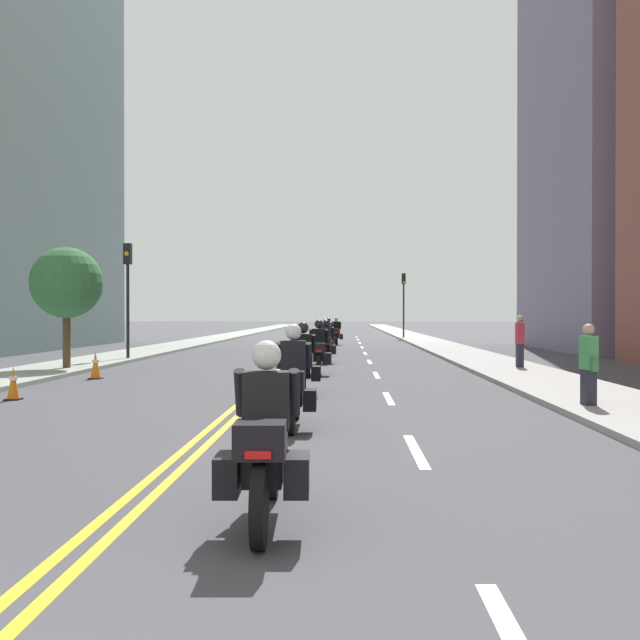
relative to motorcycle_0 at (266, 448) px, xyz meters
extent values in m
plane|color=#434248|center=(-1.34, 43.45, -0.66)|extent=(264.00, 264.00, 0.00)
cube|color=#929A90|center=(-8.61, 43.45, -0.60)|extent=(2.68, 144.00, 0.12)
cube|color=#999795|center=(5.92, 43.45, -0.60)|extent=(2.68, 144.00, 0.12)
cube|color=yellow|center=(-1.46, 43.45, -0.66)|extent=(0.12, 132.00, 0.01)
cube|color=yellow|center=(-1.22, 43.45, -0.66)|extent=(0.12, 132.00, 0.01)
cube|color=silver|center=(1.62, 3.45, -0.66)|extent=(0.14, 2.40, 0.01)
cube|color=silver|center=(1.62, 9.45, -0.66)|extent=(0.14, 2.40, 0.01)
cube|color=silver|center=(1.62, 15.45, -0.66)|extent=(0.14, 2.40, 0.01)
cube|color=silver|center=(1.62, 21.45, -0.66)|extent=(0.14, 2.40, 0.01)
cube|color=silver|center=(1.62, 27.45, -0.66)|extent=(0.14, 2.40, 0.01)
cube|color=silver|center=(1.62, 33.45, -0.66)|extent=(0.14, 2.40, 0.01)
cube|color=silver|center=(1.62, 39.45, -0.66)|extent=(0.14, 2.40, 0.01)
cube|color=silver|center=(1.62, 45.45, -0.66)|extent=(0.14, 2.40, 0.01)
cube|color=silver|center=(1.62, 51.45, -0.66)|extent=(0.14, 2.40, 0.01)
cube|color=gray|center=(14.23, 30.99, 11.42)|extent=(6.61, 13.18, 24.17)
cylinder|color=black|center=(-0.03, 0.91, -0.33)|extent=(0.13, 0.66, 0.66)
cylinder|color=black|center=(0.02, -0.66, -0.33)|extent=(0.13, 0.66, 0.66)
cube|color=silver|center=(-0.03, 0.91, 0.02)|extent=(0.15, 0.32, 0.04)
cube|color=black|center=(0.00, 0.13, -0.05)|extent=(0.36, 1.20, 0.40)
cube|color=black|center=(0.02, -0.58, 0.17)|extent=(0.41, 0.37, 0.28)
cube|color=red|center=(0.03, -0.77, 0.09)|extent=(0.20, 0.04, 0.06)
cube|color=black|center=(-0.27, -0.35, -0.15)|extent=(0.22, 0.45, 0.32)
cube|color=black|center=(0.29, -0.33, -0.15)|extent=(0.22, 0.45, 0.32)
cube|color=#B2C1CC|center=(-0.02, 0.63, 0.33)|extent=(0.36, 0.13, 0.36)
cube|color=black|center=(0.00, 0.08, 0.40)|extent=(0.41, 0.27, 0.50)
cylinder|color=black|center=(-0.25, 0.22, 0.45)|extent=(0.11, 0.28, 0.45)
cylinder|color=black|center=(0.23, 0.23, 0.45)|extent=(0.11, 0.28, 0.45)
sphere|color=white|center=(0.00, 0.11, 0.79)|extent=(0.26, 0.26, 0.26)
cylinder|color=black|center=(-0.16, 6.29, -0.35)|extent=(0.12, 0.62, 0.62)
cylinder|color=black|center=(-0.13, 4.65, -0.35)|extent=(0.12, 0.62, 0.62)
cube|color=silver|center=(-0.16, 6.29, -0.02)|extent=(0.15, 0.32, 0.04)
cube|color=black|center=(-0.14, 5.47, -0.07)|extent=(0.34, 1.25, 0.40)
cube|color=black|center=(-0.13, 4.73, 0.15)|extent=(0.41, 0.37, 0.28)
cube|color=red|center=(-0.13, 4.54, 0.07)|extent=(0.20, 0.03, 0.06)
cube|color=black|center=(-0.42, 4.97, -0.17)|extent=(0.21, 0.44, 0.32)
cube|color=black|center=(0.14, 4.98, -0.17)|extent=(0.21, 0.44, 0.32)
cube|color=#B2C1CC|center=(-0.15, 5.99, 0.31)|extent=(0.36, 0.13, 0.36)
cube|color=black|center=(-0.14, 5.42, 0.43)|extent=(0.40, 0.27, 0.60)
cylinder|color=black|center=(-0.39, 5.57, 0.48)|extent=(0.10, 0.28, 0.45)
cylinder|color=black|center=(0.09, 5.57, 0.48)|extent=(0.10, 0.28, 0.45)
sphere|color=white|center=(-0.14, 5.45, 0.87)|extent=(0.26, 0.26, 0.26)
cylinder|color=black|center=(-0.31, 11.08, -0.34)|extent=(0.16, 0.66, 0.65)
cylinder|color=black|center=(-0.22, 9.49, -0.34)|extent=(0.16, 0.66, 0.65)
cube|color=silver|center=(-0.31, 11.08, 0.01)|extent=(0.16, 0.33, 0.04)
cube|color=black|center=(-0.26, 10.29, -0.06)|extent=(0.39, 1.23, 0.40)
cube|color=black|center=(-0.22, 9.57, 0.16)|extent=(0.42, 0.38, 0.28)
cube|color=red|center=(-0.21, 9.38, 0.08)|extent=(0.20, 0.04, 0.06)
cube|color=black|center=(-0.52, 9.79, -0.16)|extent=(0.23, 0.45, 0.32)
cube|color=black|center=(0.04, 9.82, -0.16)|extent=(0.23, 0.45, 0.32)
cube|color=#B2C1CC|center=(-0.30, 10.80, 0.32)|extent=(0.37, 0.14, 0.36)
cube|color=black|center=(-0.26, 10.24, 0.42)|extent=(0.41, 0.28, 0.56)
cylinder|color=black|center=(-0.51, 10.37, 0.47)|extent=(0.12, 0.29, 0.45)
cylinder|color=black|center=(-0.03, 10.40, 0.47)|extent=(0.12, 0.29, 0.45)
sphere|color=black|center=(-0.26, 10.27, 0.84)|extent=(0.26, 0.26, 0.26)
cylinder|color=black|center=(-0.12, 16.53, -0.33)|extent=(0.12, 0.67, 0.66)
cylinder|color=black|center=(-0.08, 14.91, -0.33)|extent=(0.12, 0.67, 0.66)
cube|color=silver|center=(-0.12, 16.53, 0.02)|extent=(0.15, 0.32, 0.04)
cube|color=black|center=(-0.10, 15.72, -0.05)|extent=(0.35, 1.23, 0.40)
cube|color=black|center=(-0.08, 15.00, 0.17)|extent=(0.41, 0.37, 0.28)
cube|color=red|center=(-0.08, 14.81, 0.09)|extent=(0.20, 0.03, 0.06)
cube|color=black|center=(-0.37, 15.23, -0.15)|extent=(0.21, 0.44, 0.32)
cube|color=black|center=(0.19, 15.24, -0.15)|extent=(0.21, 0.44, 0.32)
cube|color=#B2C1CC|center=(-0.11, 16.24, 0.33)|extent=(0.36, 0.13, 0.36)
cube|color=black|center=(-0.10, 15.67, 0.43)|extent=(0.41, 0.27, 0.56)
cylinder|color=black|center=(-0.34, 15.82, 0.48)|extent=(0.11, 0.28, 0.45)
cylinder|color=black|center=(0.14, 15.83, 0.48)|extent=(0.11, 0.28, 0.45)
sphere|color=black|center=(-0.10, 15.70, 0.85)|extent=(0.26, 0.26, 0.26)
cylinder|color=black|center=(0.02, 21.68, -0.33)|extent=(0.15, 0.67, 0.67)
cylinder|color=black|center=(-0.02, 20.13, -0.33)|extent=(0.15, 0.67, 0.67)
cube|color=silver|center=(0.02, 21.68, 0.03)|extent=(0.15, 0.32, 0.04)
cube|color=black|center=(0.00, 20.90, -0.05)|extent=(0.36, 1.19, 0.40)
cube|color=black|center=(-0.02, 20.20, 0.17)|extent=(0.41, 0.37, 0.28)
cube|color=red|center=(-0.03, 20.01, 0.09)|extent=(0.20, 0.04, 0.06)
cube|color=black|center=(-0.29, 20.44, -0.15)|extent=(0.21, 0.45, 0.32)
cube|color=black|center=(0.27, 20.43, -0.15)|extent=(0.21, 0.45, 0.32)
cube|color=#B2C1CC|center=(0.02, 21.40, 0.33)|extent=(0.36, 0.13, 0.36)
cube|color=black|center=(0.00, 20.85, 0.41)|extent=(0.41, 0.27, 0.51)
cylinder|color=black|center=(-0.24, 21.01, 0.46)|extent=(0.11, 0.28, 0.45)
cylinder|color=black|center=(0.24, 20.99, 0.46)|extent=(0.11, 0.28, 0.45)
sphere|color=black|center=(0.00, 20.88, 0.81)|extent=(0.26, 0.26, 0.26)
cylinder|color=black|center=(-0.17, 26.82, -0.35)|extent=(0.13, 0.62, 0.62)
cylinder|color=black|center=(-0.20, 25.22, -0.35)|extent=(0.13, 0.62, 0.62)
cube|color=silver|center=(-0.17, 26.82, -0.02)|extent=(0.15, 0.32, 0.04)
cube|color=black|center=(-0.18, 26.02, -0.07)|extent=(0.34, 1.23, 0.40)
cube|color=black|center=(-0.19, 25.30, 0.15)|extent=(0.41, 0.37, 0.28)
cube|color=red|center=(-0.20, 25.11, 0.07)|extent=(0.20, 0.03, 0.06)
cube|color=black|center=(-0.47, 25.54, -0.17)|extent=(0.21, 0.44, 0.32)
cube|color=black|center=(0.09, 25.53, -0.17)|extent=(0.21, 0.44, 0.32)
cube|color=#B2C1CC|center=(-0.17, 26.53, 0.31)|extent=(0.36, 0.13, 0.36)
cube|color=black|center=(-0.18, 25.97, 0.41)|extent=(0.40, 0.27, 0.56)
cylinder|color=black|center=(-0.42, 26.12, 0.46)|extent=(0.11, 0.28, 0.45)
cylinder|color=black|center=(0.06, 26.12, 0.46)|extent=(0.11, 0.28, 0.45)
sphere|color=white|center=(-0.18, 26.00, 0.83)|extent=(0.26, 0.26, 0.26)
cylinder|color=black|center=(-0.18, 31.97, -0.36)|extent=(0.12, 0.60, 0.60)
cylinder|color=black|center=(-0.17, 30.42, -0.36)|extent=(0.12, 0.60, 0.60)
cube|color=silver|center=(-0.18, 31.97, -0.04)|extent=(0.14, 0.32, 0.04)
cube|color=black|center=(-0.17, 31.19, -0.08)|extent=(0.33, 1.18, 0.40)
cube|color=black|center=(-0.17, 30.50, 0.14)|extent=(0.40, 0.36, 0.28)
cube|color=red|center=(-0.17, 30.31, 0.06)|extent=(0.20, 0.03, 0.06)
cube|color=black|center=(-0.45, 30.73, -0.18)|extent=(0.20, 0.44, 0.32)
cube|color=black|center=(0.11, 30.73, -0.18)|extent=(0.20, 0.44, 0.32)
cube|color=#B2C1CC|center=(-0.18, 31.69, 0.30)|extent=(0.36, 0.12, 0.36)
cube|color=black|center=(-0.17, 31.14, 0.41)|extent=(0.40, 0.26, 0.58)
cylinder|color=black|center=(-0.41, 31.29, 0.46)|extent=(0.10, 0.28, 0.45)
cylinder|color=black|center=(0.07, 31.30, 0.46)|extent=(0.10, 0.28, 0.45)
sphere|color=black|center=(-0.17, 31.17, 0.84)|extent=(0.26, 0.26, 0.26)
cylinder|color=black|center=(0.16, 37.48, -0.34)|extent=(0.16, 0.65, 0.65)
cylinder|color=black|center=(0.21, 35.93, -0.34)|extent=(0.16, 0.65, 0.65)
cube|color=silver|center=(0.16, 37.48, 0.01)|extent=(0.15, 0.32, 0.04)
cube|color=black|center=(0.18, 36.71, -0.06)|extent=(0.36, 1.19, 0.40)
cube|color=black|center=(0.21, 36.01, 0.16)|extent=(0.41, 0.37, 0.28)
cube|color=red|center=(0.21, 35.82, 0.08)|extent=(0.20, 0.04, 0.06)
cube|color=black|center=(-0.08, 36.23, -0.16)|extent=(0.21, 0.45, 0.32)
cube|color=black|center=(0.48, 36.25, -0.16)|extent=(0.21, 0.45, 0.32)
cube|color=#B2C1CC|center=(0.17, 37.20, 0.32)|extent=(0.36, 0.13, 0.36)
cube|color=black|center=(0.18, 36.66, 0.43)|extent=(0.41, 0.27, 0.58)
cylinder|color=black|center=(-0.06, 36.80, 0.48)|extent=(0.11, 0.28, 0.45)
cylinder|color=black|center=(0.42, 36.81, 0.48)|extent=(0.11, 0.28, 0.45)
sphere|color=white|center=(0.18, 36.69, 0.86)|extent=(0.26, 0.26, 0.26)
cube|color=black|center=(-6.31, 8.92, -0.65)|extent=(0.30, 0.30, 0.03)
cone|color=orange|center=(-6.31, 8.92, -0.29)|extent=(0.24, 0.24, 0.69)
cylinder|color=white|center=(-6.31, 8.92, -0.21)|extent=(0.16, 0.16, 0.08)
cube|color=black|center=(-6.29, 13.93, -0.65)|extent=(0.34, 0.34, 0.03)
cone|color=orange|center=(-6.29, 13.93, -0.26)|extent=(0.27, 0.27, 0.75)
cylinder|color=white|center=(-6.29, 13.93, -0.17)|extent=(0.18, 0.18, 0.08)
cylinder|color=black|center=(-7.67, 21.60, 1.23)|extent=(0.12, 0.12, 3.78)
cube|color=black|center=(-7.67, 21.60, 3.47)|extent=(0.28, 0.28, 0.80)
sphere|color=yellow|center=(-7.67, 21.45, 3.47)|extent=(0.18, 0.18, 0.18)
cylinder|color=black|center=(4.99, 47.25, 1.36)|extent=(0.12, 0.12, 4.04)
cube|color=black|center=(4.99, 47.25, 3.73)|extent=(0.28, 0.28, 0.80)
sphere|color=green|center=(4.99, 47.10, 3.45)|extent=(0.18, 0.18, 0.18)
cube|color=#262834|center=(5.22, 7.51, -0.27)|extent=(0.23, 0.30, 0.78)
cube|color=#429C54|center=(5.22, 7.51, 0.43)|extent=(0.26, 0.38, 0.62)
sphere|color=tan|center=(5.22, 7.51, 0.86)|extent=(0.22, 0.22, 0.22)
cube|color=#3A7747|center=(5.25, 7.29, 0.22)|extent=(0.12, 0.17, 0.24)
cube|color=#262935|center=(6.28, 17.27, -0.23)|extent=(0.20, 0.28, 0.86)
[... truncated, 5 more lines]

